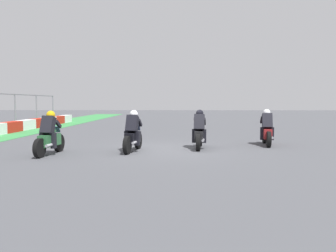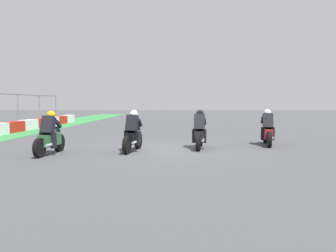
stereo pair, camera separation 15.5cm
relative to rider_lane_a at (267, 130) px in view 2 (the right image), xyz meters
name	(u,v)px [view 2 (the right image)]	position (x,y,z in m)	size (l,w,h in m)	color
ground_plane	(167,149)	(-1.36, 4.11, -0.62)	(120.00, 120.00, 0.00)	#494A4F
rider_lane_a	(267,130)	(0.00, 0.00, 0.00)	(2.04, 0.59, 1.51)	black
rider_lane_b	(200,133)	(-1.06, 2.87, 0.00)	(2.04, 0.58, 1.51)	black
rider_lane_c	(133,134)	(-1.91, 5.35, 0.00)	(2.04, 0.60, 1.51)	black
rider_lane_d	(50,136)	(-2.76, 8.10, 0.00)	(2.04, 0.57, 1.51)	black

